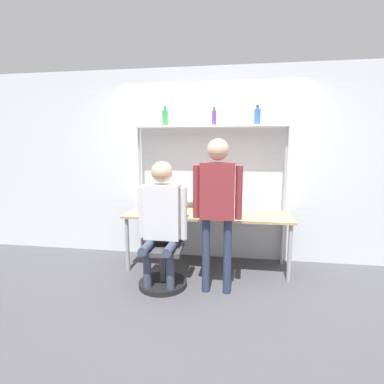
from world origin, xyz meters
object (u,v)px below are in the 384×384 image
(cell_phone, at_px, (186,216))
(bottle_purple, at_px, (214,118))
(monitor, at_px, (200,192))
(person_standing, at_px, (217,197))
(office_chair, at_px, (163,261))
(bottle_blue, at_px, (257,117))
(laptop, at_px, (169,210))
(person_seated, at_px, (162,214))
(bottle_green, at_px, (165,118))

(cell_phone, height_order, bottle_purple, bottle_purple)
(monitor, xyz_separation_m, person_standing, (0.31, -0.96, 0.10))
(office_chair, xyz_separation_m, bottle_blue, (1.07, 0.85, 1.72))
(bottle_purple, bearing_deg, monitor, 173.29)
(laptop, relative_size, bottle_purple, 1.34)
(bottle_purple, bearing_deg, person_standing, -82.42)
(monitor, xyz_separation_m, laptop, (-0.35, -0.42, -0.18))
(person_seated, relative_size, bottle_green, 5.65)
(cell_phone, height_order, person_seated, person_seated)
(monitor, xyz_separation_m, bottle_blue, (0.75, -0.02, 1.02))
(office_chair, height_order, person_seated, person_seated)
(monitor, bearing_deg, person_standing, -71.97)
(office_chair, bearing_deg, bottle_green, 101.01)
(laptop, relative_size, person_standing, 0.19)
(person_standing, bearing_deg, monitor, 108.03)
(bottle_blue, distance_m, bottle_purple, 0.57)
(person_seated, relative_size, person_standing, 0.86)
(laptop, height_order, bottle_green, bottle_green)
(person_standing, distance_m, bottle_green, 1.53)
(laptop, bearing_deg, person_seated, -86.18)
(bottle_green, bearing_deg, cell_phone, -52.22)
(person_seated, bearing_deg, laptop, 93.82)
(office_chair, xyz_separation_m, bottle_green, (-0.17, 0.85, 1.72))
(monitor, height_order, person_seated, person_seated)
(cell_phone, relative_size, person_seated, 0.10)
(bottle_blue, bearing_deg, laptop, -160.04)
(office_chair, xyz_separation_m, person_standing, (0.63, -0.09, 0.80))
(person_standing, height_order, bottle_green, bottle_green)
(monitor, xyz_separation_m, cell_phone, (-0.11, -0.51, -0.24))
(person_seated, bearing_deg, bottle_blue, 39.85)
(person_standing, distance_m, bottle_purple, 1.31)
(cell_phone, distance_m, person_standing, 0.70)
(laptop, height_order, office_chair, laptop)
(laptop, bearing_deg, monitor, 50.40)
(laptop, distance_m, person_standing, 0.90)
(person_seated, bearing_deg, monitor, 70.91)
(person_standing, xyz_separation_m, bottle_blue, (0.44, 0.93, 0.91))
(cell_phone, distance_m, bottle_purple, 1.37)
(monitor, bearing_deg, cell_phone, -102.00)
(bottle_green, bearing_deg, bottle_blue, -0.00)
(bottle_purple, bearing_deg, person_seated, -119.43)
(person_seated, bearing_deg, cell_phone, 62.85)
(bottle_green, relative_size, bottle_purple, 1.09)
(office_chair, height_order, bottle_green, bottle_green)
(monitor, bearing_deg, bottle_blue, -1.67)
(laptop, bearing_deg, office_chair, -86.12)
(monitor, height_order, bottle_purple, bottle_purple)
(laptop, xyz_separation_m, bottle_purple, (0.54, 0.40, 1.19))
(monitor, xyz_separation_m, bottle_green, (-0.48, -0.02, 1.02))
(bottle_blue, bearing_deg, monitor, 178.33)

